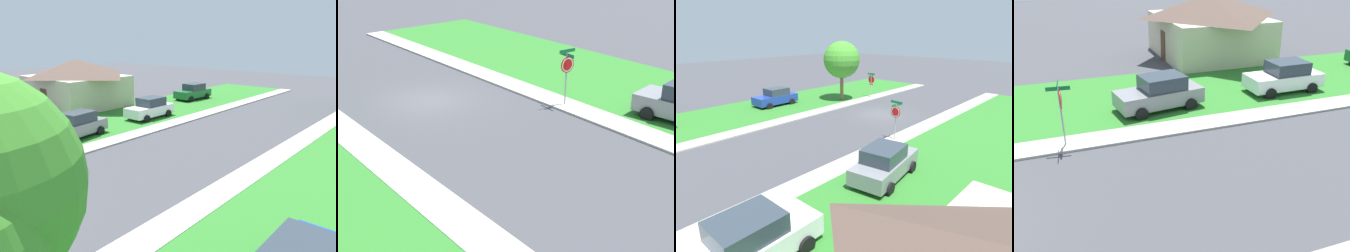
% 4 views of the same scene
% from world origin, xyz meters
% --- Properties ---
extents(ground_plane, '(120.00, 120.00, 0.00)m').
position_xyz_m(ground_plane, '(0.00, 0.00, 0.00)').
color(ground_plane, '#424247').
extents(sidewalk_east, '(1.40, 56.00, 0.10)m').
position_xyz_m(sidewalk_east, '(4.70, 12.00, 0.05)').
color(sidewalk_east, '#ADA89E').
rests_on(sidewalk_east, ground).
extents(lawn_east, '(8.00, 56.00, 0.08)m').
position_xyz_m(lawn_east, '(9.40, 12.00, 0.04)').
color(lawn_east, '#2D7528').
rests_on(lawn_east, ground).
extents(sidewalk_west, '(1.40, 56.00, 0.10)m').
position_xyz_m(sidewalk_west, '(-4.70, 12.00, 0.05)').
color(sidewalk_west, '#ADA89E').
rests_on(sidewalk_west, ground).
extents(lawn_west, '(8.00, 56.00, 0.08)m').
position_xyz_m(lawn_west, '(-9.40, 12.00, 0.04)').
color(lawn_west, '#2D7528').
rests_on(lawn_west, ground).
extents(stop_sign_near_corner, '(0.92, 0.92, 2.77)m').
position_xyz_m(stop_sign_near_corner, '(4.71, -4.79, 1.88)').
color(stop_sign_near_corner, '#9E9EA3').
rests_on(stop_sign_near_corner, ground).
extents(stop_sign_far_corner, '(0.92, 0.92, 2.77)m').
position_xyz_m(stop_sign_far_corner, '(-4.63, 4.83, 1.89)').
color(stop_sign_far_corner, '#9E9EA3').
rests_on(stop_sign_far_corner, ground).
extents(car_blue_near_corner, '(2.04, 4.30, 1.76)m').
position_xyz_m(car_blue_near_corner, '(9.59, 4.36, 0.87)').
color(car_blue_near_corner, '#1E389E').
rests_on(car_blue_near_corner, ground).
extents(car_grey_behind_trees, '(2.50, 4.52, 1.76)m').
position_xyz_m(car_grey_behind_trees, '(-7.17, 9.65, 0.87)').
color(car_grey_behind_trees, gray).
rests_on(car_grey_behind_trees, ground).
extents(car_white_kerbside_mid, '(2.05, 4.31, 1.76)m').
position_xyz_m(car_white_kerbside_mid, '(-7.34, 17.04, 0.87)').
color(car_white_kerbside_mid, white).
rests_on(car_white_kerbside_mid, ground).
extents(tree_sidewalk_near, '(4.02, 3.74, 6.18)m').
position_xyz_m(tree_sidewalk_near, '(6.40, -1.78, 4.18)').
color(tree_sidewalk_near, brown).
rests_on(tree_sidewalk_near, ground).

